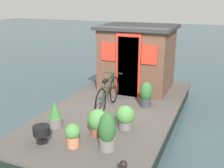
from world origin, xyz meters
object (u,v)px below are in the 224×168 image
potted_plant_lavender (125,117)px  potted_plant_basil (55,115)px  potted_plant_succulent (146,94)px  bicycle (108,95)px  charcoal_grill (42,131)px  houseboat_cabin (137,57)px  potted_plant_thyme (73,134)px  potted_plant_fern (107,132)px  potted_plant_ivy (98,122)px  mooring_bollard (123,168)px

potted_plant_lavender → potted_plant_basil: potted_plant_basil is taller
potted_plant_succulent → bicycle: bearing=123.6°
charcoal_grill → houseboat_cabin: bearing=-9.4°
potted_plant_thyme → potted_plant_fern: 0.66m
houseboat_cabin → potted_plant_fern: 3.81m
bicycle → potted_plant_ivy: bearing=-165.4°
potted_plant_thyme → charcoal_grill: 0.65m
bicycle → potted_plant_basil: bicycle is taller
potted_plant_fern → potted_plant_succulent: bearing=-2.0°
houseboat_cabin → potted_plant_lavender: houseboat_cabin is taller
potted_plant_ivy → potted_plant_thyme: size_ratio=1.16×
potted_plant_ivy → potted_plant_succulent: size_ratio=0.83×
potted_plant_succulent → charcoal_grill: bearing=152.1°
potted_plant_ivy → potted_plant_thyme: potted_plant_ivy is taller
potted_plant_succulent → mooring_bollard: size_ratio=2.42×
bicycle → charcoal_grill: bearing=165.4°
potted_plant_basil → charcoal_grill: potted_plant_basil is taller
mooring_bollard → potted_plant_basil: bearing=62.2°
potted_plant_ivy → potted_plant_basil: (-0.05, 1.00, 0.00)m
potted_plant_ivy → potted_plant_fern: (-0.46, -0.42, 0.07)m
potted_plant_lavender → potted_plant_thyme: (-1.08, 0.65, -0.02)m
charcoal_grill → potted_plant_succulent: bearing=-27.9°
bicycle → potted_plant_thyme: bicycle is taller
potted_plant_ivy → charcoal_grill: bearing=130.2°
potted_plant_fern → bicycle: bearing=23.3°
potted_plant_thyme → potted_plant_fern: size_ratio=0.64×
potted_plant_ivy → potted_plant_fern: 0.62m
bicycle → charcoal_grill: bicycle is taller
potted_plant_succulent → potted_plant_basil: 2.41m
potted_plant_fern → mooring_bollard: 0.87m
potted_plant_lavender → potted_plant_fern: bearing=178.9°
potted_plant_ivy → mooring_bollard: size_ratio=2.00×
houseboat_cabin → mooring_bollard: bearing=-164.8°
potted_plant_succulent → potted_plant_fern: (-2.30, 0.08, 0.02)m
mooring_bollard → bicycle: bearing=28.8°
potted_plant_fern → potted_plant_basil: (0.41, 1.42, -0.07)m
potted_plant_succulent → charcoal_grill: (-2.56, 1.35, -0.10)m
potted_plant_succulent → potted_plant_fern: bearing=178.0°
houseboat_cabin → bicycle: (-1.95, 0.13, -0.58)m
mooring_bollard → houseboat_cabin: bearing=15.2°
potted_plant_ivy → mooring_bollard: bearing=-138.3°
potted_plant_succulent → potted_plant_fern: potted_plant_fern is taller
potted_plant_lavender → potted_plant_succulent: (1.39, -0.06, 0.06)m
potted_plant_thyme → mooring_bollard: potted_plant_thyme is taller
potted_plant_succulent → potted_plant_fern: size_ratio=0.90×
houseboat_cabin → bicycle: size_ratio=1.26×
bicycle → potted_plant_fern: bicycle is taller
potted_plant_ivy → potted_plant_succulent: (1.84, -0.50, 0.05)m
houseboat_cabin → potted_plant_succulent: (-1.40, -0.70, -0.64)m
houseboat_cabin → potted_plant_fern: size_ratio=3.00×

